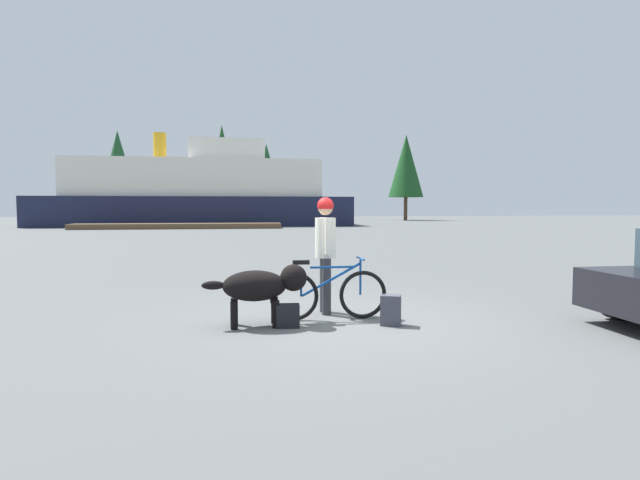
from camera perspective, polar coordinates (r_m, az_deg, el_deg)
ground_plane at (r=7.50m, az=2.12°, el=-9.05°), size 160.00×160.00×0.00m
bicycle at (r=7.50m, az=0.91°, el=-6.04°), size 1.74×0.44×0.91m
person_cyclist at (r=7.86m, az=0.61°, el=-0.32°), size 0.32×0.53×1.81m
dog at (r=7.11m, az=-6.54°, el=-5.12°), size 1.45×0.50×0.86m
backpack at (r=7.26m, az=7.95°, el=-7.80°), size 0.33×0.29×0.43m
handbag_pannier at (r=7.08m, az=-3.64°, el=-8.49°), size 0.33×0.20×0.32m
dock_pier at (r=39.90m, az=-15.62°, el=1.52°), size 15.43×2.17×0.40m
ferry_boat at (r=46.70m, az=-13.39°, el=5.05°), size 26.61×8.56×8.12m
pine_tree_far_left at (r=64.83m, az=-21.74°, el=8.16°), size 3.86×3.86×10.60m
pine_tree_center at (r=62.47m, az=-10.92°, el=8.37°), size 4.04×4.04×11.38m
pine_tree_far_right at (r=63.70m, az=9.63°, el=8.17°), size 4.28×4.28×10.45m
pine_tree_mid_back at (r=66.83m, az=-6.04°, el=7.96°), size 3.60×3.60×9.76m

